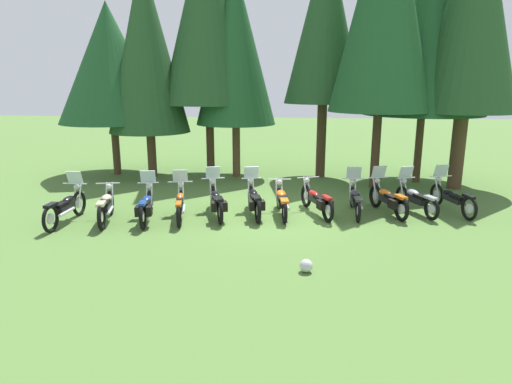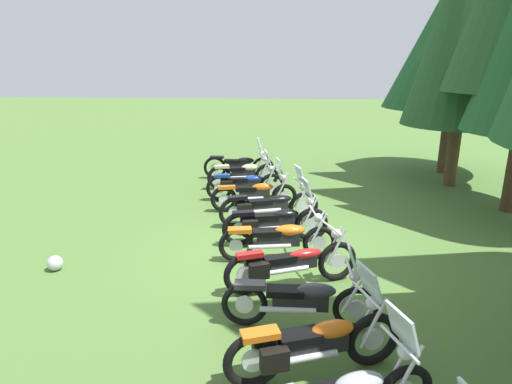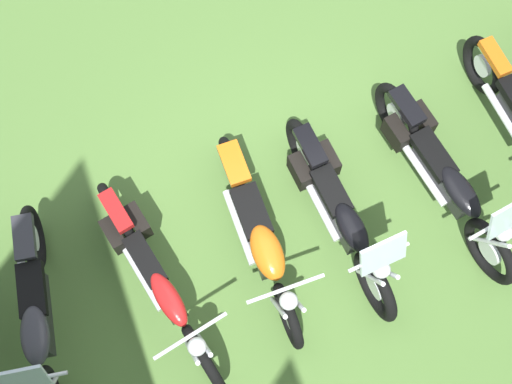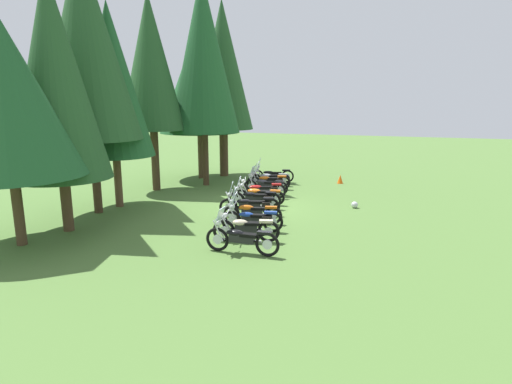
{
  "view_description": "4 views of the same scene",
  "coord_description": "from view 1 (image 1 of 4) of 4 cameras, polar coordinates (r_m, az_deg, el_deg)",
  "views": [
    {
      "loc": [
        0.95,
        -12.67,
        3.83
      ],
      "look_at": [
        -0.37,
        0.04,
        0.72
      ],
      "focal_mm": 31.18,
      "sensor_mm": 36.0,
      "label": 1
    },
    {
      "loc": [
        8.0,
        0.22,
        3.64
      ],
      "look_at": [
        -0.85,
        -0.4,
        0.99
      ],
      "focal_mm": 30.16,
      "sensor_mm": 36.0,
      "label": 2
    },
    {
      "loc": [
        0.79,
        1.99,
        7.21
      ],
      "look_at": [
        0.36,
        -0.23,
        0.78
      ],
      "focal_mm": 50.55,
      "sensor_mm": 36.0,
      "label": 3
    },
    {
      "loc": [
        -16.97,
        -5.49,
        4.53
      ],
      "look_at": [
        -0.81,
        -0.15,
        0.83
      ],
      "focal_mm": 29.84,
      "sensor_mm": 36.0,
      "label": 4
    }
  ],
  "objects": [
    {
      "name": "motorcycle_5",
      "position": [
        13.21,
        -0.22,
        -1.05
      ],
      "size": [
        0.84,
        2.24,
        1.38
      ],
      "rotation": [
        0.0,
        0.0,
        1.81
      ],
      "color": "black",
      "rests_on": "ground_plane"
    },
    {
      "name": "motorcycle_0",
      "position": [
        13.58,
        -23.19,
        -1.7
      ],
      "size": [
        0.72,
        2.33,
        1.38
      ],
      "rotation": [
        0.0,
        0.0,
        1.58
      ],
      "color": "black",
      "rests_on": "ground_plane"
    },
    {
      "name": "motorcycle_6",
      "position": [
        13.25,
        3.31,
        -1.12
      ],
      "size": [
        0.74,
        2.27,
        0.98
      ],
      "rotation": [
        0.0,
        0.0,
        1.73
      ],
      "color": "black",
      "rests_on": "ground_plane"
    },
    {
      "name": "motorcycle_1",
      "position": [
        13.31,
        -18.68,
        -1.7
      ],
      "size": [
        0.8,
        2.15,
        1.02
      ],
      "rotation": [
        0.0,
        0.0,
        1.82
      ],
      "color": "black",
      "rests_on": "ground_plane"
    },
    {
      "name": "pine_tree_4",
      "position": [
        18.93,
        8.89,
        20.98
      ],
      "size": [
        3.18,
        3.18,
        9.57
      ],
      "color": "#42301E",
      "rests_on": "ground_plane"
    },
    {
      "name": "pine_tree_1",
      "position": [
        19.13,
        -13.96,
        17.65
      ],
      "size": [
        3.31,
        3.31,
        8.7
      ],
      "color": "#4C3823",
      "rests_on": "ground_plane"
    },
    {
      "name": "motorcycle_2",
      "position": [
        13.01,
        -13.89,
        -1.71
      ],
      "size": [
        0.78,
        2.17,
        1.37
      ],
      "rotation": [
        0.0,
        0.0,
        1.77
      ],
      "color": "black",
      "rests_on": "ground_plane"
    },
    {
      "name": "pine_tree_6",
      "position": [
        18.71,
        21.24,
        18.23
      ],
      "size": [
        4.56,
        4.56,
        8.55
      ],
      "color": "#4C3823",
      "rests_on": "ground_plane"
    },
    {
      "name": "pine_tree_7",
      "position": [
        18.19,
        26.11,
        20.63
      ],
      "size": [
        3.53,
        3.53,
        10.14
      ],
      "color": "#4C3823",
      "rests_on": "ground_plane"
    },
    {
      "name": "pine_tree_0",
      "position": [
        20.03,
        -18.27,
        15.4
      ],
      "size": [
        4.42,
        4.42,
        7.1
      ],
      "color": "#4C3823",
      "rests_on": "ground_plane"
    },
    {
      "name": "motorcycle_7",
      "position": [
        13.44,
        7.84,
        -1.06
      ],
      "size": [
        1.08,
        2.26,
        1.01
      ],
      "rotation": [
        0.0,
        0.0,
        1.94
      ],
      "color": "black",
      "rests_on": "ground_plane"
    },
    {
      "name": "ground_plane",
      "position": [
        13.27,
        1.58,
        -3.1
      ],
      "size": [
        80.0,
        80.0,
        0.0
      ],
      "primitive_type": "plane",
      "color": "#4C7033"
    },
    {
      "name": "motorcycle_11",
      "position": [
        14.84,
        23.8,
        -0.65
      ],
      "size": [
        0.92,
        2.33,
        1.36
      ],
      "rotation": [
        0.0,
        0.0,
        1.84
      ],
      "color": "black",
      "rests_on": "ground_plane"
    },
    {
      "name": "motorcycle_3",
      "position": [
        13.08,
        -9.7,
        -1.48
      ],
      "size": [
        0.81,
        2.22,
        1.35
      ],
      "rotation": [
        0.0,
        0.0,
        1.79
      ],
      "color": "black",
      "rests_on": "ground_plane"
    },
    {
      "name": "motorcycle_10",
      "position": [
        14.35,
        19.81,
        -0.76
      ],
      "size": [
        0.95,
        2.09,
        1.34
      ],
      "rotation": [
        0.0,
        0.0,
        1.93
      ],
      "color": "black",
      "rests_on": "ground_plane"
    },
    {
      "name": "pine_tree_2",
      "position": [
        19.23,
        -6.3,
        21.9
      ],
      "size": [
        3.91,
        3.91,
        10.24
      ],
      "color": "#42301E",
      "rests_on": "ground_plane"
    },
    {
      "name": "motorcycle_4",
      "position": [
        13.2,
        -5.09,
        -1.13
      ],
      "size": [
        1.03,
        2.33,
        1.38
      ],
      "rotation": [
        0.0,
        0.0,
        1.89
      ],
      "color": "black",
      "rests_on": "ground_plane"
    },
    {
      "name": "dropped_helmet",
      "position": [
        9.46,
        6.45,
        -9.38
      ],
      "size": [
        0.28,
        0.28,
        0.28
      ],
      "primitive_type": "sphere",
      "color": "silver",
      "rests_on": "ground_plane"
    },
    {
      "name": "motorcycle_9",
      "position": [
        13.94,
        16.64,
        -0.87
      ],
      "size": [
        1.0,
        2.17,
        1.37
      ],
      "rotation": [
        0.0,
        0.0,
        1.9
      ],
      "color": "black",
      "rests_on": "ground_plane"
    },
    {
      "name": "pine_tree_3",
      "position": [
        18.7,
        -2.68,
        18.18
      ],
      "size": [
        3.27,
        3.27,
        8.43
      ],
      "color": "brown",
      "rests_on": "ground_plane"
    },
    {
      "name": "motorcycle_8",
      "position": [
        13.7,
        12.61,
        -0.89
      ],
      "size": [
        0.68,
        2.25,
        1.34
      ],
      "rotation": [
        0.0,
        0.0,
        1.57
      ],
      "color": "black",
      "rests_on": "ground_plane"
    }
  ]
}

